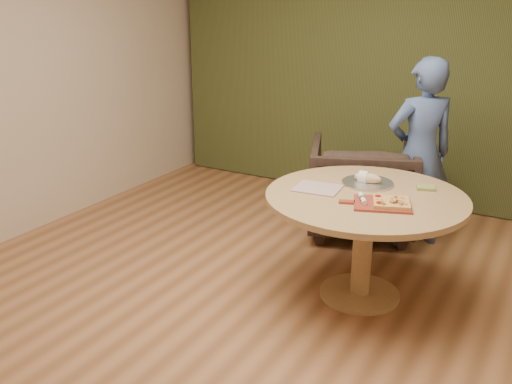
{
  "coord_description": "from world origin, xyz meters",
  "views": [
    {
      "loc": [
        1.57,
        -2.61,
        2.01
      ],
      "look_at": [
        -0.07,
        0.25,
        0.85
      ],
      "focal_mm": 40.0,
      "sensor_mm": 36.0,
      "label": 1
    }
  ],
  "objects_px": {
    "flatbread_pizza": "(391,202)",
    "armchair": "(362,183)",
    "cutlery_roll": "(362,198)",
    "person_standing": "(420,154)",
    "pizza_paddle": "(380,204)",
    "serving_tray": "(367,183)",
    "bread_roll": "(367,178)",
    "pedestal_table": "(365,215)"
  },
  "relations": [
    {
      "from": "flatbread_pizza",
      "to": "cutlery_roll",
      "type": "bearing_deg",
      "value": -171.12
    },
    {
      "from": "flatbread_pizza",
      "to": "serving_tray",
      "type": "bearing_deg",
      "value": 128.41
    },
    {
      "from": "serving_tray",
      "to": "bread_roll",
      "type": "distance_m",
      "value": 0.04
    },
    {
      "from": "pizza_paddle",
      "to": "serving_tray",
      "type": "height_order",
      "value": "serving_tray"
    },
    {
      "from": "pedestal_table",
      "to": "flatbread_pizza",
      "type": "relative_size",
      "value": 4.69
    },
    {
      "from": "bread_roll",
      "to": "armchair",
      "type": "xyz_separation_m",
      "value": [
        -0.33,
        0.88,
        -0.35
      ]
    },
    {
      "from": "pizza_paddle",
      "to": "armchair",
      "type": "relative_size",
      "value": 0.53
    },
    {
      "from": "bread_roll",
      "to": "flatbread_pizza",
      "type": "bearing_deg",
      "value": -50.7
    },
    {
      "from": "flatbread_pizza",
      "to": "person_standing",
      "type": "relative_size",
      "value": 0.18
    },
    {
      "from": "cutlery_roll",
      "to": "bread_roll",
      "type": "distance_m",
      "value": 0.39
    },
    {
      "from": "serving_tray",
      "to": "person_standing",
      "type": "xyz_separation_m",
      "value": [
        0.14,
        0.86,
        0.02
      ]
    },
    {
      "from": "cutlery_roll",
      "to": "pizza_paddle",
      "type": "bearing_deg",
      "value": -20.64
    },
    {
      "from": "pizza_paddle",
      "to": "person_standing",
      "type": "bearing_deg",
      "value": 73.15
    },
    {
      "from": "cutlery_roll",
      "to": "armchair",
      "type": "height_order",
      "value": "armchair"
    },
    {
      "from": "serving_tray",
      "to": "bread_roll",
      "type": "bearing_deg",
      "value": 180.0
    },
    {
      "from": "serving_tray",
      "to": "flatbread_pizza",
      "type": "bearing_deg",
      "value": -51.59
    },
    {
      "from": "bread_roll",
      "to": "armchair",
      "type": "height_order",
      "value": "armchair"
    },
    {
      "from": "flatbread_pizza",
      "to": "cutlery_roll",
      "type": "relative_size",
      "value": 1.53
    },
    {
      "from": "pizza_paddle",
      "to": "cutlery_roll",
      "type": "relative_size",
      "value": 2.57
    },
    {
      "from": "bread_roll",
      "to": "armchair",
      "type": "relative_size",
      "value": 0.22
    },
    {
      "from": "pizza_paddle",
      "to": "person_standing",
      "type": "xyz_separation_m",
      "value": [
        -0.07,
        1.22,
        0.02
      ]
    },
    {
      "from": "pizza_paddle",
      "to": "person_standing",
      "type": "height_order",
      "value": "person_standing"
    },
    {
      "from": "armchair",
      "to": "cutlery_roll",
      "type": "bearing_deg",
      "value": 87.75
    },
    {
      "from": "flatbread_pizza",
      "to": "serving_tray",
      "type": "xyz_separation_m",
      "value": [
        -0.28,
        0.35,
        -0.02
      ]
    },
    {
      "from": "cutlery_roll",
      "to": "serving_tray",
      "type": "height_order",
      "value": "cutlery_roll"
    },
    {
      "from": "flatbread_pizza",
      "to": "armchair",
      "type": "bearing_deg",
      "value": 116.57
    },
    {
      "from": "cutlery_roll",
      "to": "flatbread_pizza",
      "type": "bearing_deg",
      "value": -20.04
    },
    {
      "from": "pizza_paddle",
      "to": "serving_tray",
      "type": "xyz_separation_m",
      "value": [
        -0.21,
        0.36,
        -0.0
      ]
    },
    {
      "from": "serving_tray",
      "to": "armchair",
      "type": "bearing_deg",
      "value": 111.06
    },
    {
      "from": "person_standing",
      "to": "flatbread_pizza",
      "type": "bearing_deg",
      "value": 55.35
    },
    {
      "from": "pedestal_table",
      "to": "cutlery_roll",
      "type": "height_order",
      "value": "cutlery_roll"
    },
    {
      "from": "pizza_paddle",
      "to": "flatbread_pizza",
      "type": "height_order",
      "value": "flatbread_pizza"
    },
    {
      "from": "bread_roll",
      "to": "person_standing",
      "type": "bearing_deg",
      "value": 80.45
    },
    {
      "from": "cutlery_roll",
      "to": "armchair",
      "type": "bearing_deg",
      "value": 80.24
    },
    {
      "from": "pizza_paddle",
      "to": "flatbread_pizza",
      "type": "bearing_deg",
      "value": -10.4
    },
    {
      "from": "pedestal_table",
      "to": "flatbread_pizza",
      "type": "height_order",
      "value": "flatbread_pizza"
    },
    {
      "from": "flatbread_pizza",
      "to": "bread_roll",
      "type": "distance_m",
      "value": 0.45
    },
    {
      "from": "cutlery_roll",
      "to": "person_standing",
      "type": "relative_size",
      "value": 0.12
    },
    {
      "from": "pizza_paddle",
      "to": "armchair",
      "type": "distance_m",
      "value": 1.39
    },
    {
      "from": "flatbread_pizza",
      "to": "armchair",
      "type": "relative_size",
      "value": 0.32
    },
    {
      "from": "pizza_paddle",
      "to": "person_standing",
      "type": "relative_size",
      "value": 0.31
    },
    {
      "from": "pedestal_table",
      "to": "serving_tray",
      "type": "height_order",
      "value": "serving_tray"
    }
  ]
}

